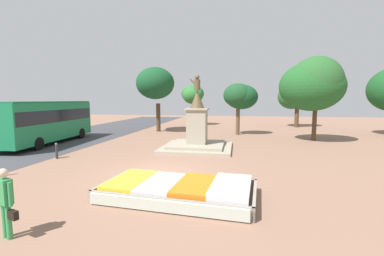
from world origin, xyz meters
The scene contains 12 objects.
ground_plane centered at (0.00, 0.00, 0.00)m, with size 88.34×88.34×0.00m, color #8C6651.
flower_planter centered at (1.60, -2.71, 0.27)m, with size 5.63×3.26×0.65m.
statue_monument centered at (0.78, 6.42, 1.04)m, with size 4.81×4.81×5.15m.
city_bus centered at (-11.24, 6.40, 1.91)m, with size 3.26×9.45×3.32m.
pedestrian_with_handbag centered at (-2.03, -6.10, 1.01)m, with size 0.71×0.35×1.78m.
kerb_bollard_mid_b centered at (-6.86, 1.91, 0.46)m, with size 0.15×0.15×0.88m.
kerb_bollard_north centered at (-6.97, 2.05, 0.48)m, with size 0.15×0.15×0.92m.
park_tree_behind_statue centered at (9.55, 11.03, 4.67)m, with size 5.10×4.42×6.89m.
park_tree_far_right centered at (3.76, 14.46, 3.77)m, with size 3.36×2.92×5.04m.
park_tree_street_side centered at (10.71, 23.34, 3.96)m, with size 4.23×3.61×5.50m.
park_tree_mid_canopy centered at (-2.41, 23.07, 4.08)m, with size 3.09×3.11×5.43m.
park_tree_distant centered at (-5.14, 15.29, 5.16)m, with size 4.28×5.19×6.82m.
Camera 1 is at (3.53, -11.27, 3.44)m, focal length 24.00 mm.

